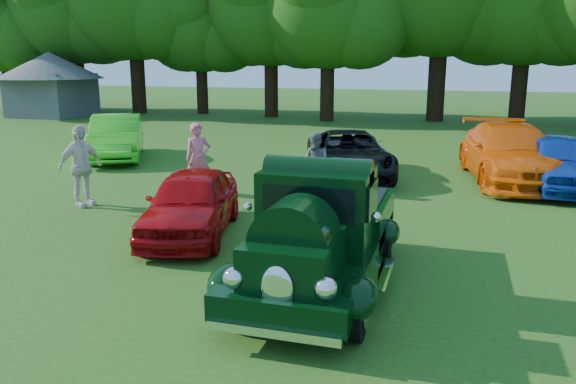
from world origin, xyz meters
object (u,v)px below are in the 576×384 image
(hero_pickup, at_px, (321,235))
(back_car_black, at_px, (349,154))
(back_car_lime, at_px, (117,137))
(spectator_pink, at_px, (198,159))
(back_car_blue, at_px, (558,162))
(spectator_white, at_px, (80,166))
(red_convertible, at_px, (191,202))
(back_car_orange, at_px, (511,153))
(spectator_grey, at_px, (316,163))
(gazebo, at_px, (50,77))

(hero_pickup, distance_m, back_car_black, 8.38)
(back_car_lime, height_order, spectator_pink, spectator_pink)
(back_car_black, relative_size, spectator_pink, 2.66)
(back_car_lime, bearing_deg, back_car_blue, -32.03)
(back_car_lime, distance_m, spectator_white, 6.72)
(red_convertible, distance_m, back_car_lime, 9.73)
(hero_pickup, relative_size, back_car_orange, 0.85)
(red_convertible, relative_size, back_car_lime, 0.82)
(spectator_grey, distance_m, gazebo, 25.94)
(spectator_pink, xyz_separation_m, gazebo, (-17.73, 16.48, 1.49))
(back_car_orange, height_order, spectator_pink, spectator_pink)
(back_car_blue, bearing_deg, back_car_black, 174.45)
(back_car_orange, relative_size, back_car_blue, 1.28)
(spectator_grey, bearing_deg, gazebo, 171.18)
(hero_pickup, xyz_separation_m, spectator_pink, (-4.45, 5.09, 0.11))
(back_car_lime, height_order, gazebo, gazebo)
(back_car_black, distance_m, back_car_orange, 4.58)
(back_car_orange, distance_m, gazebo, 28.55)
(spectator_pink, height_order, spectator_white, spectator_white)
(back_car_blue, bearing_deg, back_car_lime, 171.64)
(back_car_orange, height_order, gazebo, gazebo)
(spectator_pink, relative_size, gazebo, 0.28)
(spectator_grey, bearing_deg, back_car_lime, -173.33)
(spectator_white, bearing_deg, hero_pickup, -95.85)
(spectator_grey, bearing_deg, spectator_pink, -135.38)
(hero_pickup, bearing_deg, back_car_orange, 69.27)
(back_car_lime, bearing_deg, spectator_grey, -50.22)
(spectator_white, bearing_deg, spectator_pink, -26.25)
(hero_pickup, relative_size, spectator_white, 2.46)
(back_car_lime, xyz_separation_m, spectator_grey, (7.95, -3.15, 0.03))
(back_car_lime, bearing_deg, spectator_white, -92.21)
(back_car_blue, relative_size, gazebo, 0.68)
(red_convertible, bearing_deg, back_car_blue, 26.82)
(back_car_blue, bearing_deg, spectator_grey, -164.14)
(back_car_lime, height_order, spectator_white, spectator_white)
(back_car_orange, bearing_deg, back_car_lime, 171.11)
(hero_pickup, bearing_deg, spectator_grey, 104.57)
(back_car_black, xyz_separation_m, spectator_grey, (-0.42, -2.37, 0.11))
(back_car_black, height_order, spectator_pink, spectator_pink)
(back_car_lime, bearing_deg, back_car_black, -33.92)
(gazebo, bearing_deg, back_car_blue, -26.50)
(spectator_white, distance_m, gazebo, 24.28)
(hero_pickup, distance_m, red_convertible, 3.54)
(back_car_lime, xyz_separation_m, spectator_pink, (5.04, -4.01, 0.15))
(spectator_pink, height_order, gazebo, gazebo)
(hero_pickup, xyz_separation_m, back_car_black, (-1.12, 8.31, -0.13))
(back_car_lime, bearing_deg, gazebo, 106.90)
(hero_pickup, bearing_deg, spectator_white, 154.72)
(gazebo, bearing_deg, spectator_grey, -37.14)
(back_car_orange, height_order, back_car_blue, back_car_orange)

